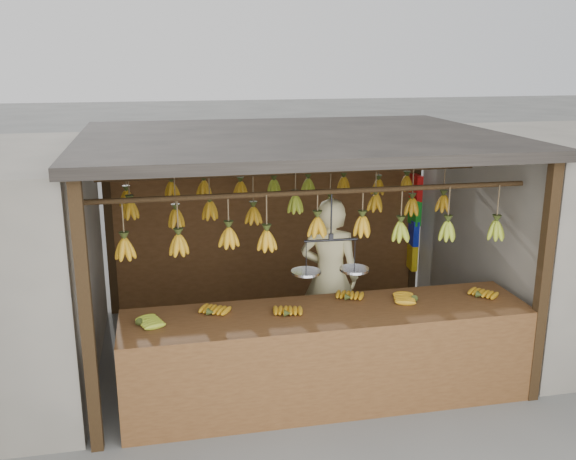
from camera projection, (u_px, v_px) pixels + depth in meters
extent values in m
plane|color=#5B5B57|center=(293.00, 349.00, 7.17)|extent=(80.00, 80.00, 0.00)
cube|color=black|center=(87.00, 321.00, 5.05)|extent=(0.10, 0.10, 2.30)
cube|color=black|center=(543.00, 285.00, 5.84)|extent=(0.10, 0.10, 2.30)
cube|color=black|center=(109.00, 225.00, 7.89)|extent=(0.10, 0.10, 2.30)
cube|color=black|center=(414.00, 210.00, 8.67)|extent=(0.10, 0.10, 2.30)
cube|color=black|center=(294.00, 139.00, 6.55)|extent=(4.30, 3.30, 0.10)
cylinder|color=black|center=(318.00, 192.00, 5.69)|extent=(4.00, 0.05, 0.05)
cylinder|color=black|center=(294.00, 172.00, 6.64)|extent=(4.00, 0.05, 0.05)
cylinder|color=black|center=(276.00, 158.00, 7.58)|extent=(4.00, 0.05, 0.05)
cube|color=#58351A|center=(269.00, 236.00, 8.35)|extent=(4.00, 0.06, 1.80)
cube|color=#58351A|center=(328.00, 315.00, 5.92)|extent=(3.79, 0.84, 0.08)
cube|color=#58351A|center=(340.00, 376.00, 5.63)|extent=(3.79, 0.04, 0.90)
cube|color=black|center=(131.00, 399.00, 5.34)|extent=(0.07, 0.07, 0.82)
cube|color=black|center=(521.00, 359.00, 6.04)|extent=(0.07, 0.07, 0.82)
cube|color=black|center=(133.00, 359.00, 6.04)|extent=(0.07, 0.07, 0.82)
cube|color=black|center=(483.00, 327.00, 6.74)|extent=(0.07, 0.07, 0.82)
ellipsoid|color=#92A523|center=(140.00, 324.00, 5.54)|extent=(0.29, 0.26, 0.06)
ellipsoid|color=#BD8214|center=(211.00, 313.00, 5.78)|extent=(0.27, 0.30, 0.06)
ellipsoid|color=#BD8214|center=(287.00, 314.00, 5.75)|extent=(0.23, 0.28, 0.06)
ellipsoid|color=#BD8214|center=(348.00, 298.00, 6.13)|extent=(0.27, 0.29, 0.06)
ellipsoid|color=#BD8214|center=(414.00, 298.00, 6.13)|extent=(0.28, 0.24, 0.06)
ellipsoid|color=#BD8214|center=(480.00, 296.00, 6.19)|extent=(0.30, 0.29, 0.06)
ellipsoid|color=#BD8214|center=(125.00, 249.00, 5.47)|extent=(0.16, 0.16, 0.28)
ellipsoid|color=#BD8214|center=(179.00, 245.00, 5.61)|extent=(0.16, 0.16, 0.28)
ellipsoid|color=#BD8214|center=(229.00, 237.00, 5.66)|extent=(0.16, 0.16, 0.28)
ellipsoid|color=#BD8214|center=(267.00, 241.00, 5.69)|extent=(0.16, 0.16, 0.28)
ellipsoid|color=#BD8214|center=(317.00, 227.00, 5.80)|extent=(0.16, 0.16, 0.28)
ellipsoid|color=#BD8214|center=(362.00, 226.00, 5.89)|extent=(0.16, 0.16, 0.28)
ellipsoid|color=#92A523|center=(400.00, 232.00, 5.99)|extent=(0.16, 0.16, 0.28)
ellipsoid|color=#92A523|center=(447.00, 231.00, 6.04)|extent=(0.16, 0.16, 0.28)
ellipsoid|color=#92A523|center=(496.00, 230.00, 6.11)|extent=(0.16, 0.16, 0.28)
ellipsoid|color=#BD8214|center=(130.00, 210.00, 6.42)|extent=(0.16, 0.16, 0.28)
ellipsoid|color=#BD8214|center=(176.00, 218.00, 6.48)|extent=(0.16, 0.16, 0.28)
ellipsoid|color=#BD8214|center=(210.00, 211.00, 6.58)|extent=(0.16, 0.16, 0.28)
ellipsoid|color=#BD8214|center=(253.00, 215.00, 6.67)|extent=(0.16, 0.16, 0.28)
ellipsoid|color=#92A523|center=(295.00, 204.00, 6.68)|extent=(0.16, 0.16, 0.28)
ellipsoid|color=#92A523|center=(330.00, 206.00, 6.83)|extent=(0.16, 0.16, 0.28)
ellipsoid|color=#BD8214|center=(375.00, 203.00, 6.91)|extent=(0.16, 0.16, 0.28)
ellipsoid|color=#BD8214|center=(412.00, 207.00, 6.98)|extent=(0.16, 0.16, 0.28)
ellipsoid|color=#BD8214|center=(443.00, 203.00, 7.07)|extent=(0.16, 0.16, 0.28)
ellipsoid|color=#BD8214|center=(127.00, 199.00, 7.31)|extent=(0.16, 0.16, 0.28)
ellipsoid|color=#BD8214|center=(172.00, 190.00, 7.40)|extent=(0.16, 0.16, 0.28)
ellipsoid|color=#BD8214|center=(204.00, 188.00, 7.54)|extent=(0.16, 0.16, 0.28)
ellipsoid|color=#BD8214|center=(240.00, 189.00, 7.61)|extent=(0.16, 0.16, 0.28)
ellipsoid|color=#92A523|center=(274.00, 188.00, 7.63)|extent=(0.16, 0.16, 0.28)
ellipsoid|color=#92A523|center=(308.00, 186.00, 7.80)|extent=(0.16, 0.16, 0.28)
ellipsoid|color=#BD8214|center=(343.00, 185.00, 7.86)|extent=(0.16, 0.16, 0.28)
ellipsoid|color=#BD8214|center=(378.00, 187.00, 7.91)|extent=(0.16, 0.16, 0.28)
ellipsoid|color=#BD8214|center=(406.00, 183.00, 7.99)|extent=(0.16, 0.16, 0.28)
cylinder|color=black|center=(331.00, 216.00, 5.78)|extent=(0.02, 0.02, 0.45)
cylinder|color=black|center=(331.00, 240.00, 5.84)|extent=(0.50, 0.04, 0.02)
cylinder|color=silver|center=(306.00, 273.00, 5.88)|extent=(0.27, 0.27, 0.02)
cylinder|color=silver|center=(354.00, 270.00, 5.96)|extent=(0.27, 0.27, 0.02)
imported|color=beige|center=(330.00, 277.00, 6.88)|extent=(0.75, 0.63, 1.74)
cube|color=red|center=(416.00, 188.00, 8.43)|extent=(0.08, 0.26, 0.34)
cube|color=#199926|center=(415.00, 212.00, 8.52)|extent=(0.08, 0.26, 0.34)
cube|color=#1426BF|center=(413.00, 232.00, 8.59)|extent=(0.08, 0.26, 0.34)
cube|color=yellow|center=(412.00, 257.00, 8.68)|extent=(0.08, 0.26, 0.34)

